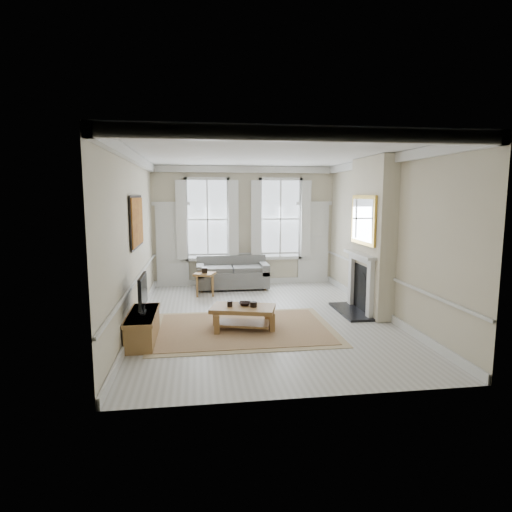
{
  "coord_description": "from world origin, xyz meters",
  "views": [
    {
      "loc": [
        -1.35,
        -8.64,
        2.58
      ],
      "look_at": [
        -0.07,
        0.62,
        1.25
      ],
      "focal_mm": 30.0,
      "sensor_mm": 36.0,
      "label": 1
    }
  ],
  "objects": [
    {
      "name": "ceramic_pot_b",
      "position": [
        -0.3,
        -0.71,
        0.5
      ],
      "size": [
        0.13,
        0.13,
        0.1
      ],
      "primitive_type": "cylinder",
      "color": "black",
      "rests_on": "coffee_table"
    },
    {
      "name": "fireplace",
      "position": [
        2.2,
        0.2,
        0.73
      ],
      "size": [
        0.21,
        1.45,
        1.33
      ],
      "color": "silver",
      "rests_on": "floor"
    },
    {
      "name": "left_wall",
      "position": [
        -2.6,
        0.0,
        1.7
      ],
      "size": [
        0.0,
        7.2,
        7.2
      ],
      "primitive_type": "plane",
      "rotation": [
        1.57,
        0.0,
        1.57
      ],
      "color": "beige",
      "rests_on": "floor"
    },
    {
      "name": "floor",
      "position": [
        0.0,
        0.0,
        0.0
      ],
      "size": [
        7.2,
        7.2,
        0.0
      ],
      "primitive_type": "plane",
      "color": "#B7B5AD",
      "rests_on": "ground"
    },
    {
      "name": "window_right",
      "position": [
        1.05,
        3.55,
        1.9
      ],
      "size": [
        1.26,
        0.2,
        2.2
      ],
      "primitive_type": null,
      "color": "#B2BCC6",
      "rests_on": "back_wall"
    },
    {
      "name": "door_right",
      "position": [
        2.05,
        3.56,
        1.15
      ],
      "size": [
        0.9,
        0.08,
        2.3
      ],
      "primitive_type": "cube",
      "color": "silver",
      "rests_on": "floor"
    },
    {
      "name": "sofa",
      "position": [
        -0.4,
        3.11,
        0.37
      ],
      "size": [
        1.97,
        0.96,
        0.89
      ],
      "color": "#575755",
      "rests_on": "floor"
    },
    {
      "name": "coffee_table",
      "position": [
        -0.5,
        -0.66,
        0.37
      ],
      "size": [
        1.35,
        1.0,
        0.45
      ],
      "rotation": [
        0.0,
        0.0,
        -0.27
      ],
      "color": "brown",
      "rests_on": "rug"
    },
    {
      "name": "ceiling",
      "position": [
        0.0,
        0.0,
        3.4
      ],
      "size": [
        7.2,
        7.2,
        0.0
      ],
      "primitive_type": "plane",
      "rotation": [
        3.14,
        0.0,
        0.0
      ],
      "color": "white",
      "rests_on": "back_wall"
    },
    {
      "name": "back_wall",
      "position": [
        0.0,
        3.6,
        1.7
      ],
      "size": [
        5.2,
        0.0,
        5.2
      ],
      "primitive_type": "plane",
      "rotation": [
        1.57,
        0.0,
        0.0
      ],
      "color": "beige",
      "rests_on": "floor"
    },
    {
      "name": "painting",
      "position": [
        -2.56,
        0.3,
        2.05
      ],
      "size": [
        0.05,
        1.66,
        1.06
      ],
      "primitive_type": "cube",
      "color": "#C57A21",
      "rests_on": "left_wall"
    },
    {
      "name": "rug",
      "position": [
        -0.5,
        -0.66,
        0.01
      ],
      "size": [
        3.5,
        2.6,
        0.02
      ],
      "primitive_type": "cube",
      "color": "#93704C",
      "rests_on": "floor"
    },
    {
      "name": "ceramic_pot_a",
      "position": [
        -0.75,
        -0.61,
        0.5
      ],
      "size": [
        0.1,
        0.1,
        0.1
      ],
      "primitive_type": "cylinder",
      "color": "black",
      "rests_on": "coffee_table"
    },
    {
      "name": "tv",
      "position": [
        -2.32,
        -1.08,
        0.91
      ],
      "size": [
        0.08,
        0.9,
        0.68
      ],
      "color": "black",
      "rests_on": "tv_stand"
    },
    {
      "name": "window_left",
      "position": [
        -1.05,
        3.55,
        1.9
      ],
      "size": [
        1.26,
        0.2,
        2.2
      ],
      "primitive_type": null,
      "color": "#B2BCC6",
      "rests_on": "back_wall"
    },
    {
      "name": "bowl",
      "position": [
        -0.45,
        -0.56,
        0.48
      ],
      "size": [
        0.3,
        0.3,
        0.06
      ],
      "primitive_type": "imported",
      "rotation": [
        0.0,
        0.0,
        -0.27
      ],
      "color": "black",
      "rests_on": "coffee_table"
    },
    {
      "name": "mirror",
      "position": [
        2.21,
        0.2,
        2.05
      ],
      "size": [
        0.06,
        1.26,
        1.06
      ],
      "primitive_type": "cube",
      "color": "gold",
      "rests_on": "chimney_breast"
    },
    {
      "name": "side_table",
      "position": [
        -1.17,
        2.33,
        0.48
      ],
      "size": [
        0.62,
        0.62,
        0.59
      ],
      "rotation": [
        0.0,
        0.0,
        -0.37
      ],
      "color": "brown",
      "rests_on": "floor"
    },
    {
      "name": "tv_stand",
      "position": [
        -2.34,
        -1.08,
        0.26
      ],
      "size": [
        0.46,
        1.43,
        0.51
      ],
      "primitive_type": "cube",
      "color": "brown",
      "rests_on": "floor"
    },
    {
      "name": "chimney_breast",
      "position": [
        2.43,
        0.2,
        1.7
      ],
      "size": [
        0.35,
        1.7,
        3.38
      ],
      "primitive_type": "cube",
      "color": "beige",
      "rests_on": "floor"
    },
    {
      "name": "hearth",
      "position": [
        2.0,
        0.2,
        0.03
      ],
      "size": [
        0.55,
        1.5,
        0.05
      ],
      "primitive_type": "cube",
      "color": "black",
      "rests_on": "floor"
    },
    {
      "name": "door_left",
      "position": [
        -2.05,
        3.56,
        1.15
      ],
      "size": [
        0.9,
        0.08,
        2.3
      ],
      "primitive_type": "cube",
      "color": "silver",
      "rests_on": "floor"
    },
    {
      "name": "right_wall",
      "position": [
        2.6,
        0.0,
        1.7
      ],
      "size": [
        0.0,
        7.2,
        7.2
      ],
      "primitive_type": "plane",
      "rotation": [
        1.57,
        0.0,
        -1.57
      ],
      "color": "beige",
      "rests_on": "floor"
    }
  ]
}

